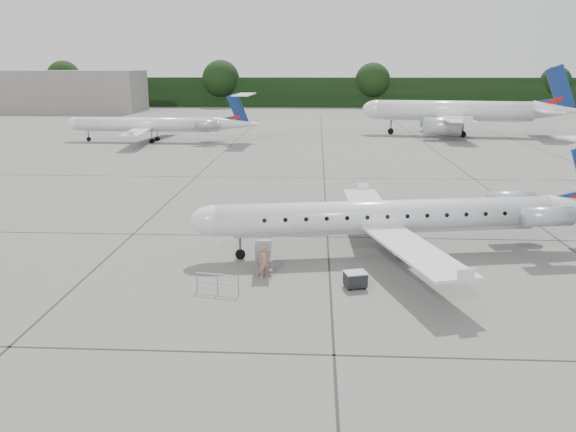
# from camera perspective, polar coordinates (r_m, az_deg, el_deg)

# --- Properties ---
(ground) EXTENTS (320.00, 320.00, 0.00)m
(ground) POSITION_cam_1_polar(r_m,az_deg,el_deg) (31.66, 14.31, -5.82)
(ground) COLOR slate
(ground) RESTS_ON ground
(treeline) EXTENTS (260.00, 4.00, 8.00)m
(treeline) POSITION_cam_1_polar(r_m,az_deg,el_deg) (159.30, 5.34, 12.40)
(treeline) COLOR black
(treeline) RESTS_ON ground
(terminal_building) EXTENTS (40.00, 14.00, 10.00)m
(terminal_building) POSITION_cam_1_polar(r_m,az_deg,el_deg) (153.04, -22.13, 11.66)
(terminal_building) COLOR slate
(terminal_building) RESTS_ON ground
(main_regional_jet) EXTENTS (28.43, 22.49, 6.60)m
(main_regional_jet) POSITION_cam_1_polar(r_m,az_deg,el_deg) (33.65, 9.93, 1.54)
(main_regional_jet) COLOR silver
(main_regional_jet) RESTS_ON ground
(airstair) EXTENTS (1.18, 2.18, 2.07)m
(airstair) POSITION_cam_1_polar(r_m,az_deg,el_deg) (31.09, -2.54, -3.72)
(airstair) COLOR silver
(airstair) RESTS_ON ground
(passenger) EXTENTS (0.79, 0.71, 1.81)m
(passenger) POSITION_cam_1_polar(r_m,az_deg,el_deg) (30.01, -2.37, -4.68)
(passenger) COLOR #956851
(passenger) RESTS_ON ground
(safety_railing) EXTENTS (2.17, 0.52, 1.00)m
(safety_railing) POSITION_cam_1_polar(r_m,az_deg,el_deg) (28.37, -7.17, -6.85)
(safety_railing) COLOR gray
(safety_railing) RESTS_ON ground
(baggage_cart) EXTENTS (1.25, 1.11, 0.91)m
(baggage_cart) POSITION_cam_1_polar(r_m,az_deg,el_deg) (29.04, 6.85, -6.41)
(baggage_cart) COLOR black
(baggage_cart) RESTS_ON ground
(bg_narrowbody) EXTENTS (33.95, 26.51, 11.19)m
(bg_narrowbody) POSITION_cam_1_polar(r_m,az_deg,el_deg) (96.19, 16.50, 11.16)
(bg_narrowbody) COLOR silver
(bg_narrowbody) RESTS_ON ground
(bg_regional_left) EXTENTS (28.05, 20.57, 7.21)m
(bg_regional_left) POSITION_cam_1_polar(r_m,az_deg,el_deg) (87.21, -14.15, 9.68)
(bg_regional_left) COLOR silver
(bg_regional_left) RESTS_ON ground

